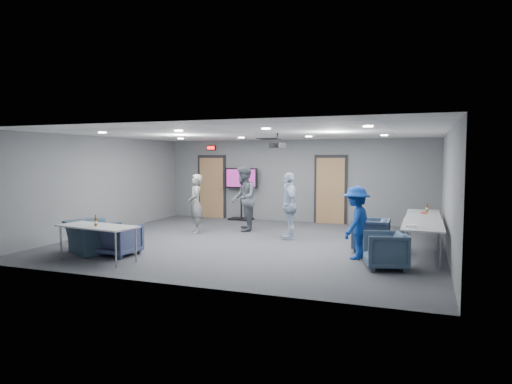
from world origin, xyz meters
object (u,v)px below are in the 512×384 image
(chair_front_b, at_px, (92,237))
(bottle_right, at_px, (427,208))
(person_d, at_px, (356,223))
(chair_front_a, at_px, (119,239))
(person_a, at_px, (196,204))
(table_right_b, at_px, (423,226))
(chair_right_b, at_px, (371,235))
(person_c, at_px, (289,206))
(tv_stand, at_px, (241,191))
(projector, at_px, (277,145))
(person_b, at_px, (243,198))
(chair_right_c, at_px, (386,251))
(bottle_front, at_px, (96,222))
(table_front_left, at_px, (97,228))
(table_right_a, at_px, (423,215))

(chair_front_b, height_order, bottle_right, bottle_right)
(person_d, height_order, chair_front_a, person_d)
(person_a, distance_m, table_right_b, 6.10)
(chair_right_b, bearing_deg, person_c, -113.28)
(table_right_b, xyz_separation_m, tv_stand, (-5.80, 4.21, 0.31))
(person_a, relative_size, projector, 4.22)
(person_b, relative_size, chair_right_b, 2.30)
(person_c, xyz_separation_m, chair_right_c, (2.62, -2.48, -0.51))
(chair_front_b, xyz_separation_m, table_right_b, (6.87, 1.94, 0.33))
(person_a, bearing_deg, chair_right_b, 48.39)
(person_b, distance_m, chair_right_c, 5.34)
(person_d, relative_size, chair_front_b, 1.39)
(bottle_front, bearing_deg, projector, 45.96)
(chair_right_c, height_order, bottle_front, bottle_front)
(chair_right_b, xyz_separation_m, table_front_left, (-5.12, -2.96, 0.31))
(person_b, xyz_separation_m, table_front_left, (-1.36, -4.59, -0.26))
(chair_front_b, distance_m, bottle_right, 8.19)
(bottle_front, bearing_deg, chair_front_a, 84.66)
(table_right_b, height_order, bottle_right, bottle_right)
(chair_front_a, bearing_deg, projector, -135.36)
(chair_front_b, bearing_deg, table_right_b, -133.91)
(table_right_b, bearing_deg, table_right_a, 0.00)
(table_right_a, bearing_deg, bottle_front, 125.99)
(person_a, relative_size, person_b, 0.87)
(person_a, xyz_separation_m, table_right_a, (5.97, 0.65, -0.13))
(chair_right_c, relative_size, table_right_b, 0.39)
(table_right_b, height_order, projector, projector)
(person_a, xyz_separation_m, chair_front_a, (-0.17, -3.19, -0.47))
(tv_stand, distance_m, projector, 4.77)
(chair_front_a, distance_m, bottle_front, 0.81)
(person_c, bearing_deg, chair_front_a, -65.32)
(person_d, height_order, table_front_left, person_d)
(chair_front_a, bearing_deg, table_right_a, -142.76)
(person_d, bearing_deg, projector, -102.90)
(chair_right_b, height_order, chair_front_b, chair_right_b)
(chair_right_b, bearing_deg, person_b, -115.01)
(table_right_a, height_order, bottle_front, bottle_front)
(person_c, height_order, bottle_front, person_c)
(table_front_left, height_order, bottle_front, bottle_front)
(table_front_left, relative_size, bottle_right, 7.79)
(person_d, bearing_deg, person_b, -114.65)
(bottle_right, bearing_deg, person_b, -176.58)
(person_d, relative_size, table_right_a, 0.81)
(table_right_b, distance_m, projector, 3.75)
(person_b, xyz_separation_m, table_right_b, (4.85, -2.05, -0.25))
(table_front_left, bearing_deg, person_c, 60.09)
(person_b, bearing_deg, table_right_b, 47.66)
(person_b, xyz_separation_m, chair_front_b, (-2.02, -3.99, -0.59))
(person_c, height_order, table_right_a, person_c)
(chair_right_c, distance_m, table_right_b, 1.40)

